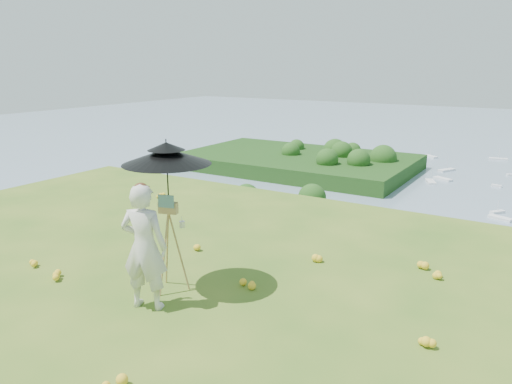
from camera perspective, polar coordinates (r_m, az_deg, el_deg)
The scene contains 11 objects.
ground at distance 7.86m, azimuth -19.89°, elevation -11.42°, with size 14.00×14.00×0.00m, color #3C681D.
shoreline_tier at distance 88.66m, azimuth 25.23°, elevation -13.26°, with size 170.00×28.00×8.00m, color #675D52.
peninsula at distance 181.44m, azimuth 4.76°, elevation 4.27°, with size 90.00×60.00×12.00m, color #14390F, non-canonical shape.
slope_trees at distance 43.70m, azimuth 21.59°, elevation -11.32°, with size 110.00×50.00×6.00m, color #194C16, non-canonical shape.
harbor_town at distance 85.98m, azimuth 25.70°, elevation -9.40°, with size 110.00×22.00×5.00m, color white, non-canonical shape.
moored_boats at distance 170.32m, azimuth 24.77°, elevation 0.68°, with size 140.00×140.00×0.70m, color white, non-canonical shape.
wildflowers at distance 7.98m, azimuth -18.52°, elevation -10.44°, with size 10.00×10.50×0.12m, color yellow, non-canonical shape.
painter at distance 7.01m, azimuth -12.66°, elevation -6.15°, with size 0.65×0.43×1.79m, color beige.
field_easel at distance 7.52m, azimuth -9.83°, elevation -5.73°, with size 0.57×0.57×1.49m, color #A67D45, non-canonical shape.
sun_umbrella at distance 7.27m, azimuth -10.08°, elevation 1.86°, with size 1.28×1.28×1.06m, color black, non-canonical shape.
painter_cap at distance 6.76m, azimuth -13.05°, elevation 0.55°, with size 0.21×0.25×0.10m, color #D3747F, non-canonical shape.
Camera 1 is at (5.71, -4.26, 3.33)m, focal length 35.00 mm.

